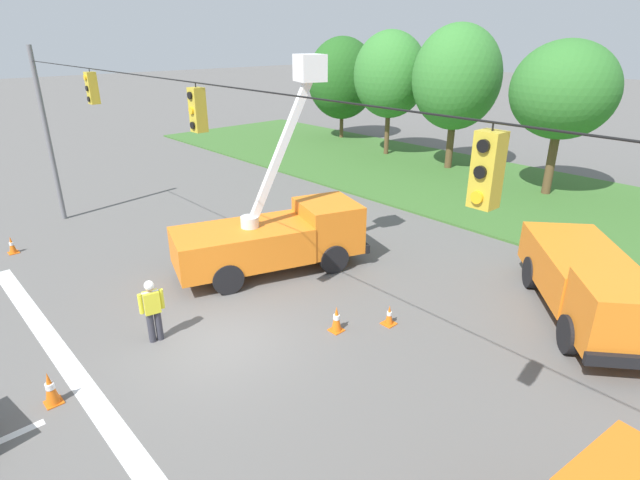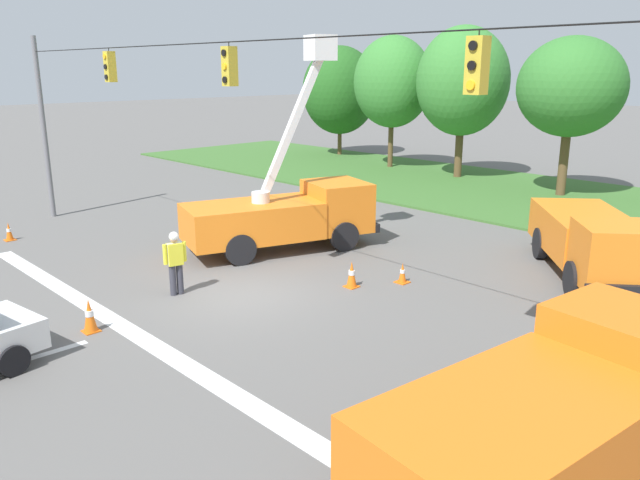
# 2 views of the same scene
# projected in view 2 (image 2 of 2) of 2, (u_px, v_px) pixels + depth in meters

# --- Properties ---
(ground_plane) EXTENTS (200.00, 200.00, 0.00)m
(ground_plane) POSITION_uv_depth(u_px,v_px,m) (241.00, 295.00, 17.00)
(ground_plane) COLOR #605E5B
(grass_verge) EXTENTS (56.00, 12.00, 0.10)m
(grass_verge) POSITION_uv_depth(u_px,v_px,m) (553.00, 200.00, 28.97)
(grass_verge) COLOR #3D6B2D
(grass_verge) RESTS_ON ground
(lane_markings) EXTENTS (17.60, 15.25, 0.01)m
(lane_markings) POSITION_uv_depth(u_px,v_px,m) (65.00, 348.00, 13.78)
(lane_markings) COLOR silver
(lane_markings) RESTS_ON ground
(signal_gantry) EXTENTS (26.20, 0.33, 7.20)m
(signal_gantry) POSITION_uv_depth(u_px,v_px,m) (236.00, 131.00, 15.80)
(signal_gantry) COLOR slate
(signal_gantry) RESTS_ON ground
(tree_far_west) EXTENTS (5.00, 5.32, 7.47)m
(tree_far_west) POSITION_uv_depth(u_px,v_px,m) (340.00, 90.00, 42.87)
(tree_far_west) COLOR brown
(tree_far_west) RESTS_ON ground
(tree_west) EXTENTS (4.86, 4.37, 7.87)m
(tree_west) POSITION_uv_depth(u_px,v_px,m) (392.00, 82.00, 37.20)
(tree_west) COLOR brown
(tree_west) RESTS_ON ground
(tree_centre) EXTENTS (4.88, 5.24, 8.21)m
(tree_centre) POSITION_uv_depth(u_px,v_px,m) (463.00, 81.00, 33.61)
(tree_centre) COLOR brown
(tree_centre) RESTS_ON ground
(tree_east) EXTENTS (4.85, 5.04, 7.42)m
(tree_east) POSITION_uv_depth(u_px,v_px,m) (571.00, 87.00, 28.65)
(tree_east) COLOR brown
(tree_east) RESTS_ON ground
(utility_truck_bucket_lift) EXTENTS (4.16, 6.82, 7.01)m
(utility_truck_bucket_lift) POSITION_uv_depth(u_px,v_px,m) (286.00, 211.00, 21.01)
(utility_truck_bucket_lift) COLOR orange
(utility_truck_bucket_lift) RESTS_ON ground
(utility_truck_support_near) EXTENTS (5.85, 6.26, 2.09)m
(utility_truck_support_near) POSITION_uv_depth(u_px,v_px,m) (595.00, 240.00, 18.12)
(utility_truck_support_near) COLOR orange
(utility_truck_support_near) RESTS_ON ground
(utility_truck_support_far) EXTENTS (3.20, 6.65, 2.14)m
(utility_truck_support_far) POSITION_uv_depth(u_px,v_px,m) (562.00, 406.00, 9.27)
(utility_truck_support_far) COLOR orange
(utility_truck_support_far) RESTS_ON ground
(road_worker) EXTENTS (0.31, 0.64, 1.77)m
(road_worker) POSITION_uv_depth(u_px,v_px,m) (175.00, 259.00, 16.80)
(road_worker) COLOR #383842
(road_worker) RESTS_ON ground
(traffic_cone_foreground_right) EXTENTS (0.36, 0.36, 0.60)m
(traffic_cone_foreground_right) POSITION_uv_depth(u_px,v_px,m) (402.00, 273.00, 17.92)
(traffic_cone_foreground_right) COLOR orange
(traffic_cone_foreground_right) RESTS_ON ground
(traffic_cone_mid_left) EXTENTS (0.36, 0.36, 0.66)m
(traffic_cone_mid_left) POSITION_uv_depth(u_px,v_px,m) (9.00, 232.00, 22.33)
(traffic_cone_mid_left) COLOR orange
(traffic_cone_mid_left) RESTS_ON ground
(traffic_cone_mid_right) EXTENTS (0.36, 0.36, 0.76)m
(traffic_cone_mid_right) POSITION_uv_depth(u_px,v_px,m) (352.00, 274.00, 17.53)
(traffic_cone_mid_right) COLOR orange
(traffic_cone_mid_right) RESTS_ON ground
(traffic_cone_lane_edge_b) EXTENTS (0.36, 0.36, 0.81)m
(traffic_cone_lane_edge_b) POSITION_uv_depth(u_px,v_px,m) (90.00, 315.00, 14.54)
(traffic_cone_lane_edge_b) COLOR orange
(traffic_cone_lane_edge_b) RESTS_ON ground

